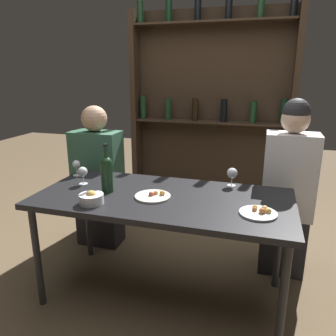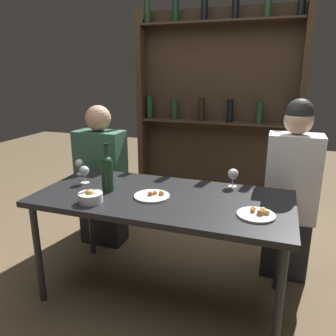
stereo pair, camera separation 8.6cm
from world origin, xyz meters
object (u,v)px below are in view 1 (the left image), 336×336
Objects in this scene: food_plate_0 at (153,196)px; seated_person_left at (98,181)px; wine_glass_0 at (232,174)px; seated_person_right at (288,192)px; wine_bottle at (107,172)px; wine_glass_2 at (83,172)px; wine_glass_1 at (76,165)px; food_plate_1 at (259,212)px; snack_bowl at (91,198)px.

food_plate_0 is 0.92m from seated_person_left.
wine_glass_0 is 0.10× the size of seated_person_right.
wine_bottle is 1.41× the size of food_plate_0.
wine_glass_2 is (-0.98, -0.26, -0.00)m from wine_glass_0.
seated_person_right is (1.51, 0.32, -0.17)m from wine_glass_1.
wine_glass_0 is 1.07× the size of wine_glass_1.
wine_glass_2 is 1.46m from seated_person_right.
seated_person_left is (-0.01, 0.32, -0.23)m from wine_glass_1.
wine_glass_0 reaches higher than food_plate_1.
wine_bottle is 2.49× the size of wine_glass_0.
wine_glass_0 is at bearing 35.90° from snack_bowl.
snack_bowl is at bearing -63.81° from seated_person_left.
wine_bottle is at bearing -156.02° from wine_glass_0.
wine_glass_1 is at bearing -89.08° from seated_person_left.
wine_glass_0 is 0.94m from snack_bowl.
snack_bowl is (0.00, -0.21, -0.10)m from wine_bottle.
wine_bottle is 2.55× the size of wine_glass_2.
snack_bowl is 0.88m from seated_person_left.
seated_person_right is at bearing 73.82° from food_plate_1.
wine_glass_1 is at bearing 147.04° from wine_bottle.
wine_glass_2 is at bearing -72.28° from seated_person_left.
wine_glass_1 is at bearing -175.21° from wine_glass_0.
wine_bottle is 0.24× the size of seated_person_right.
seated_person_left is (-1.33, 0.65, -0.16)m from food_plate_1.
seated_person_right is (0.19, 0.65, -0.10)m from food_plate_1.
seated_person_left is (-1.14, 0.22, -0.24)m from wine_glass_0.
wine_glass_0 is 1.02m from wine_glass_2.
seated_person_right reaches higher than food_plate_0.
wine_glass_2 is 0.56× the size of food_plate_0.
seated_person_right reaches higher than wine_glass_1.
wine_glass_2 is (-0.23, 0.08, -0.05)m from wine_bottle.
snack_bowl is (-0.95, -0.12, 0.02)m from food_plate_1.
wine_glass_0 is 0.57× the size of food_plate_0.
seated_person_right reaches higher than food_plate_1.
food_plate_0 is at bearing -2.38° from wine_bottle.
wine_glass_0 is at bearing -11.12° from seated_person_left.
food_plate_1 is (1.33, -0.33, -0.07)m from wine_glass_1.
seated_person_left reaches higher than wine_glass_1.
wine_glass_2 reaches higher than food_plate_1.
seated_person_right is at bearing 19.35° from wine_glass_2.
snack_bowl is (0.23, -0.29, -0.05)m from wine_glass_2.
snack_bowl reaches higher than food_plate_1.
wine_glass_1 is at bearing -168.12° from seated_person_right.
wine_glass_0 reaches higher than wine_glass_1.
wine_glass_1 is 1.37m from food_plate_1.
wine_glass_1 reaches higher than food_plate_1.
food_plate_0 is at bearing -141.58° from wine_glass_0.
wine_glass_0 is at bearing 14.57° from wine_glass_2.
wine_bottle is at bearing -55.95° from seated_person_left.
wine_glass_0 reaches higher than snack_bowl.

